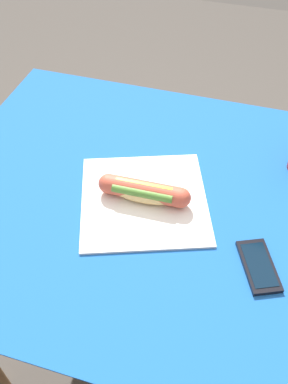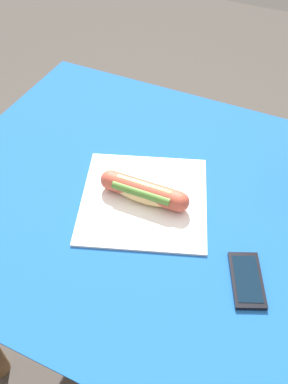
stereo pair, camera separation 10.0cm
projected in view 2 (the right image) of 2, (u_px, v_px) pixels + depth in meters
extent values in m
plane|color=#47423D|center=(156.00, 338.00, 1.59)|extent=(6.00, 6.00, 0.00)
cylinder|color=brown|center=(86.00, 174.00, 1.66)|extent=(0.07, 0.07, 0.75)
cube|color=brown|center=(162.00, 206.00, 1.03)|extent=(1.08, 0.84, 0.03)
cube|color=#19519E|center=(163.00, 202.00, 1.02)|extent=(1.14, 0.90, 0.00)
cube|color=silver|center=(144.00, 200.00, 1.02)|extent=(0.38, 0.38, 0.01)
ellipsoid|color=#E5BC75|center=(144.00, 192.00, 1.00)|extent=(0.17, 0.06, 0.05)
cylinder|color=#BC4C38|center=(144.00, 191.00, 0.99)|extent=(0.18, 0.05, 0.05)
sphere|color=#BC4C38|center=(110.00, 180.00, 1.02)|extent=(0.05, 0.05, 0.05)
sphere|color=#BC4C38|center=(179.00, 202.00, 0.97)|extent=(0.05, 0.05, 0.05)
cube|color=yellow|center=(144.00, 184.00, 0.98)|extent=(0.14, 0.01, 0.00)
cylinder|color=#4C7A2D|center=(141.00, 193.00, 0.98)|extent=(0.14, 0.02, 0.02)
cube|color=black|center=(247.00, 280.00, 0.86)|extent=(0.11, 0.14, 0.01)
cube|color=black|center=(247.00, 278.00, 0.86)|extent=(0.09, 0.12, 0.00)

